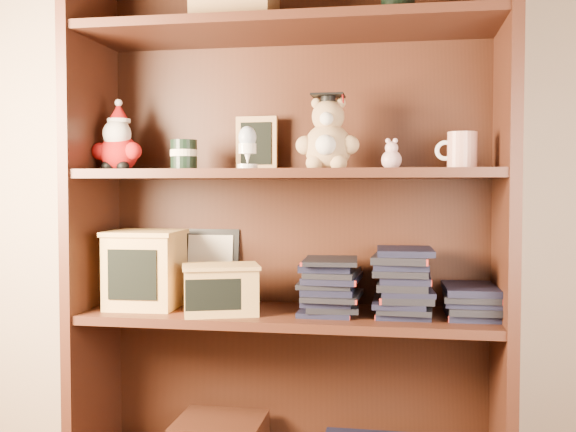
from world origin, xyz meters
name	(u,v)px	position (x,y,z in m)	size (l,w,h in m)	color
bookcase	(290,230)	(-0.13, 1.36, 0.78)	(1.20, 0.35, 1.60)	#3C1C11
shelf_lower	(288,316)	(-0.12, 1.30, 0.54)	(1.14, 0.33, 0.02)	#3C1C11
shelf_upper	(288,174)	(-0.12, 1.30, 0.94)	(1.14, 0.33, 0.02)	#3C1C11
santa_plush	(118,143)	(-0.62, 1.30, 1.03)	(0.15, 0.11, 0.21)	#A50F0F
teachers_tin	(184,155)	(-0.43, 1.30, 0.99)	(0.08, 0.08, 0.09)	black
chalkboard_plaque	(257,145)	(-0.24, 1.42, 1.03)	(0.13, 0.07, 0.16)	#9E7547
egg_cup	(247,146)	(-0.22, 1.23, 1.01)	(0.05, 0.05, 0.12)	white
grad_teddy_bear	(328,140)	(-0.01, 1.30, 1.03)	(0.17, 0.15, 0.21)	tan
pink_figurine	(391,157)	(0.16, 1.30, 0.98)	(0.06, 0.06, 0.09)	beige
teacher_mug	(461,150)	(0.35, 1.30, 1.00)	(0.11, 0.08, 0.10)	silver
certificate_frame	(210,265)	(-0.39, 1.44, 0.66)	(0.18, 0.05, 0.22)	black
treats_box	(145,268)	(-0.55, 1.30, 0.66)	(0.21, 0.21, 0.22)	tan
pencils_box	(220,289)	(-0.30, 1.24, 0.62)	(0.25, 0.21, 0.14)	tan
book_stack_left	(330,284)	(-0.01, 1.30, 0.63)	(0.14, 0.20, 0.16)	black
book_stack_mid	(403,283)	(0.20, 1.30, 0.64)	(0.14, 0.20, 0.18)	black
book_stack_right	(471,303)	(0.38, 1.30, 0.59)	(0.14, 0.20, 0.08)	black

